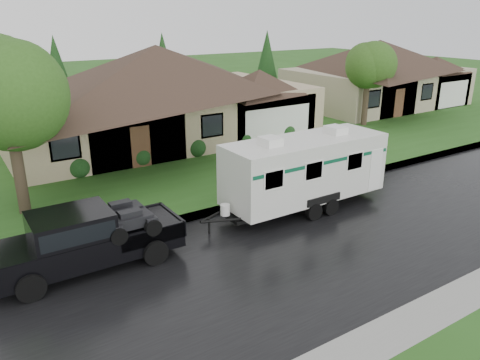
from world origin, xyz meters
The scene contains 11 objects.
ground centered at (0.00, 0.00, 0.00)m, with size 140.00×140.00×0.00m, color #26531A.
road centered at (0.00, -2.00, 0.01)m, with size 140.00×8.00×0.01m, color black.
curb centered at (0.00, 2.25, 0.07)m, with size 140.00×0.50×0.15m, color gray.
lawn centered at (0.00, 15.00, 0.07)m, with size 140.00×26.00×0.15m, color #26531A.
house_main centered at (2.29, 13.84, 3.59)m, with size 19.44×10.80×6.90m.
house_neighbor centered at (22.27, 14.34, 3.32)m, with size 15.12×9.72×6.45m.
tree_left_green centered at (-7.25, 6.02, 4.79)m, with size 4.04×4.04×6.68m.
tree_right_green centered at (15.36, 9.55, 4.19)m, with size 3.52×3.52×5.83m.
shrub_row centered at (2.00, 9.30, 0.65)m, with size 13.60×1.00×1.00m.
pickup_truck centered at (-6.43, 0.72, 1.03)m, with size 5.78×2.20×1.93m.
travel_trailer centered at (2.37, 0.72, 1.70)m, with size 7.13×2.51×3.20m.
Camera 1 is at (-9.38, -12.63, 7.47)m, focal length 35.00 mm.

